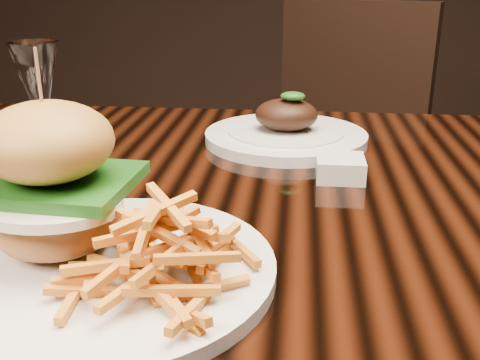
# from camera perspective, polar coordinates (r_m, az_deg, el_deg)

# --- Properties ---
(dining_table) EXTENTS (1.60, 0.90, 0.75)m
(dining_table) POSITION_cam_1_polar(r_m,az_deg,el_deg) (0.80, 4.52, -5.84)
(dining_table) COLOR black
(dining_table) RESTS_ON ground
(burger_plate) EXTENTS (0.33, 0.33, 0.22)m
(burger_plate) POSITION_cam_1_polar(r_m,az_deg,el_deg) (0.55, -14.29, -4.21)
(burger_plate) COLOR silver
(burger_plate) RESTS_ON dining_table
(ramekin) EXTENTS (0.09, 0.09, 0.03)m
(ramekin) POSITION_cam_1_polar(r_m,az_deg,el_deg) (0.81, 10.13, 1.21)
(ramekin) COLOR silver
(ramekin) RESTS_ON dining_table
(wine_glass) EXTENTS (0.07, 0.07, 0.19)m
(wine_glass) POSITION_cam_1_polar(r_m,az_deg,el_deg) (0.85, -19.89, 9.73)
(wine_glass) COLOR white
(wine_glass) RESTS_ON dining_table
(water_tumbler) EXTENTS (0.06, 0.06, 0.08)m
(water_tumbler) POSITION_cam_1_polar(r_m,az_deg,el_deg) (0.86, -15.84, 3.57)
(water_tumbler) COLOR white
(water_tumbler) RESTS_ON dining_table
(far_dish) EXTENTS (0.28, 0.28, 0.09)m
(far_dish) POSITION_cam_1_polar(r_m,az_deg,el_deg) (0.97, 4.68, 4.84)
(far_dish) COLOR silver
(far_dish) RESTS_ON dining_table
(chair_far) EXTENTS (0.61, 0.61, 0.95)m
(chair_far) POSITION_cam_1_polar(r_m,az_deg,el_deg) (1.68, 9.74, 3.26)
(chair_far) COLOR black
(chair_far) RESTS_ON ground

